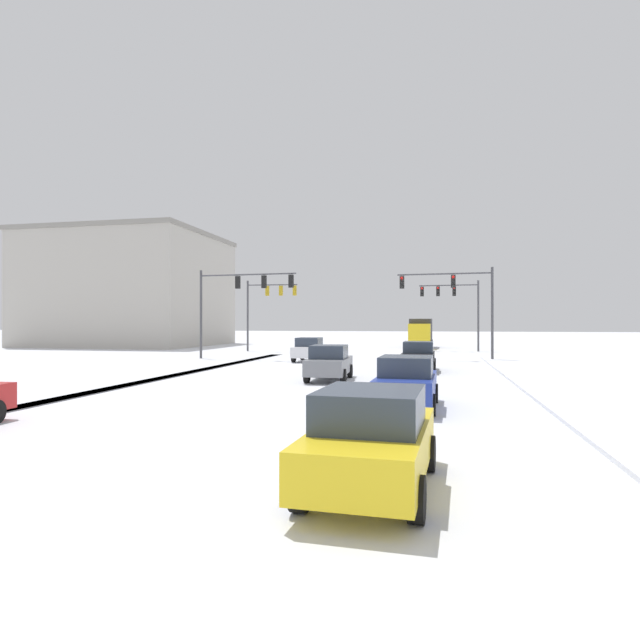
{
  "coord_description": "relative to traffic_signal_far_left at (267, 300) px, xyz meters",
  "views": [
    {
      "loc": [
        6.49,
        -5.68,
        2.67
      ],
      "look_at": [
        0.0,
        24.25,
        2.8
      ],
      "focal_mm": 29.74,
      "sensor_mm": 36.0,
      "label": 1
    }
  ],
  "objects": [
    {
      "name": "car_white_lead",
      "position": [
        6.62,
        -11.11,
        -3.93
      ],
      "size": [
        1.89,
        4.13,
        1.62
      ],
      "color": "silver",
      "rests_on": "ground"
    },
    {
      "name": "traffic_signal_near_left",
      "position": [
        1.14,
        -10.29,
        0.09
      ],
      "size": [
        7.5,
        0.74,
        6.5
      ],
      "color": "#47474C",
      "rests_on": "ground"
    },
    {
      "name": "traffic_signal_far_right",
      "position": [
        16.78,
        4.02,
        0.02
      ],
      "size": [
        5.41,
        0.56,
        6.5
      ],
      "color": "#47474C",
      "rests_on": "ground"
    },
    {
      "name": "car_grey_third",
      "position": [
        10.26,
        -22.49,
        -3.93
      ],
      "size": [
        1.97,
        4.17,
        1.62
      ],
      "color": "slate",
      "rests_on": "ground"
    },
    {
      "name": "wheel_track_right_lane",
      "position": [
        2.19,
        -23.4,
        -4.74
      ],
      "size": [
        0.79,
        38.11,
        0.01
      ],
      "primitive_type": "cube",
      "color": "#38383D",
      "rests_on": "ground"
    },
    {
      "name": "car_blue_fourth",
      "position": [
        14.16,
        -29.77,
        -3.93
      ],
      "size": [
        1.93,
        4.15,
        1.62
      ],
      "color": "#233899",
      "rests_on": "ground"
    },
    {
      "name": "traffic_signal_near_right",
      "position": [
        16.61,
        -7.98,
        -0.08
      ],
      "size": [
        6.63,
        0.57,
        6.5
      ],
      "color": "#47474C",
      "rests_on": "ground"
    },
    {
      "name": "traffic_signal_far_left",
      "position": [
        0.0,
        0.0,
        0.0
      ],
      "size": [
        4.77,
        0.5,
        6.5
      ],
      "color": "#47474C",
      "rests_on": "ground"
    },
    {
      "name": "sidewalk_kerb_right",
      "position": [
        20.31,
        -25.14,
        -4.69
      ],
      "size": [
        4.0,
        38.11,
        0.12
      ],
      "primitive_type": "cube",
      "color": "white",
      "rests_on": "ground"
    },
    {
      "name": "office_building_far_left_block",
      "position": [
        -19.5,
        8.96,
        1.65
      ],
      "size": [
        19.31,
        17.51,
        12.79
      ],
      "color": "#B2ADA3",
      "rests_on": "ground"
    },
    {
      "name": "wheel_track_left_lane",
      "position": [
        2.26,
        -23.4,
        -4.74
      ],
      "size": [
        0.97,
        38.11,
        0.01
      ],
      "primitive_type": "cube",
      "color": "#38383D",
      "rests_on": "ground"
    },
    {
      "name": "car_yellow_cab_sixth",
      "position": [
        14.04,
        -37.98,
        -3.93
      ],
      "size": [
        2.0,
        4.18,
        1.62
      ],
      "color": "yellow",
      "rests_on": "ground"
    },
    {
      "name": "box_truck_delivery",
      "position": [
        13.6,
        9.43,
        -3.11
      ],
      "size": [
        2.4,
        7.44,
        3.02
      ],
      "color": "yellow",
      "rests_on": "ground"
    },
    {
      "name": "car_black_second",
      "position": [
        14.15,
        -17.01,
        -3.93
      ],
      "size": [
        1.86,
        4.12,
        1.62
      ],
      "color": "black",
      "rests_on": "ground"
    }
  ]
}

